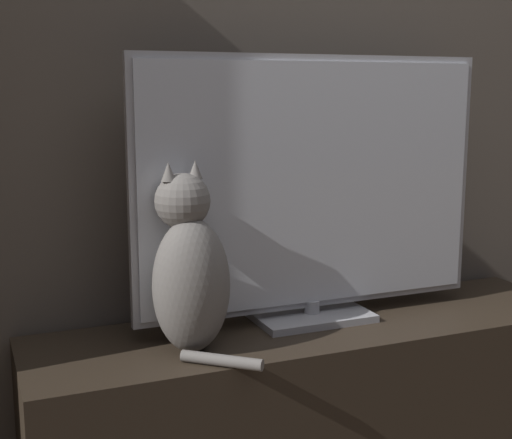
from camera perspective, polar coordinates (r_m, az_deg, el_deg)
wall_back at (r=2.11m, az=2.09°, el=15.01°), size 4.80×0.05×2.60m
tv_stand at (r=2.07m, az=4.91°, el=-14.82°), size 1.58×0.42×0.50m
tv at (r=1.94m, az=4.60°, el=2.28°), size 1.01×0.19×0.72m
cat at (r=1.74m, az=-5.37°, el=-4.19°), size 0.23×0.31×0.47m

